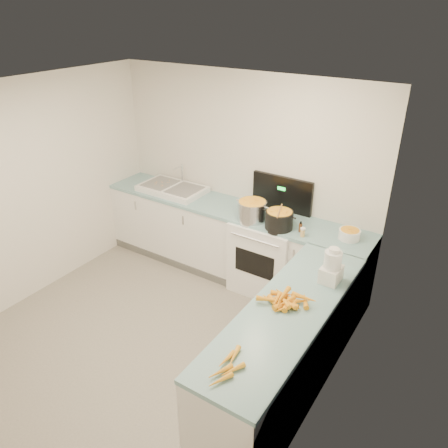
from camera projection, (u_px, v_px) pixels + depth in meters
The scene contains 19 objects.
floor at pixel (141, 349), 4.47m from camera, with size 3.50×4.00×0.00m, color gray, non-canonical shape.
ceiling at pixel (113, 101), 3.33m from camera, with size 3.50×4.00×0.00m, color silver, non-canonical shape.
wall_back at pixel (243, 176), 5.39m from camera, with size 3.50×2.50×0.00m, color silver, non-canonical shape.
wall_left at pixel (11, 199), 4.75m from camera, with size 4.00×2.50×0.00m, color silver, non-canonical shape.
wall_right at pixel (312, 310), 3.05m from camera, with size 4.00×2.50×0.00m, color silver, non-canonical shape.
counter_back at pixel (230, 241), 5.52m from camera, with size 3.50×0.62×0.94m.
counter_right at pixel (285, 352), 3.78m from camera, with size 0.62×2.20×0.94m.
stove at pixel (268, 253), 5.24m from camera, with size 0.76×0.65×1.36m.
sink at pixel (172, 189), 5.73m from camera, with size 0.86×0.52×0.31m.
steel_pot at pixel (252, 211), 4.96m from camera, with size 0.34×0.34×0.25m, color silver.
black_pot at pixel (279, 221), 4.78m from camera, with size 0.31×0.31×0.22m, color black.
wooden_spoon at pixel (280, 211), 4.73m from camera, with size 0.01×0.01×0.35m, color #AD7A47.
mixing_bowl at pixel (349, 234), 4.58m from camera, with size 0.23×0.23×0.10m, color white.
extract_bottle at pixel (300, 228), 4.72m from camera, with size 0.04×0.04×0.10m, color #593319.
spice_jar at pixel (303, 233), 4.63m from camera, with size 0.05×0.05×0.08m, color #E5B266.
food_processor at pixel (332, 267), 3.85m from camera, with size 0.17×0.21×0.34m.
carrot_pile at pixel (286, 301), 3.60m from camera, with size 0.45×0.36×0.09m.
peeled_carrots at pixel (227, 367), 2.97m from camera, with size 0.18×0.42×0.04m.
peelings at pixel (160, 183), 5.80m from camera, with size 0.23×0.28×0.01m.
Camera 1 is at (2.56, -2.38, 3.18)m, focal length 35.00 mm.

